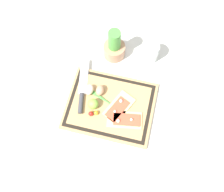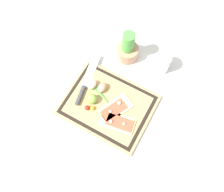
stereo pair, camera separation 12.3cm
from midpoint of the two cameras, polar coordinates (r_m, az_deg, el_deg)
The scene contains 13 objects.
ground_plane at distance 1.25m, azimuth 1.89°, elevation -2.49°, with size 6.00×6.00×0.00m, color silver.
cutting_board at distance 1.24m, azimuth 1.91°, elevation -2.34°, with size 0.41×0.32×0.02m.
pizza_slice_near at distance 1.20m, azimuth 4.20°, elevation -6.10°, with size 0.17×0.11×0.02m.
pizza_slice_far at distance 1.22m, azimuth 3.60°, elevation -3.18°, with size 0.14×0.17×0.02m.
knife at distance 1.26m, azimuth -3.37°, elevation 1.62°, with size 0.08×0.29×0.02m.
egg_brown at distance 1.24m, azimuth 0.61°, elevation 1.50°, with size 0.04×0.05×0.04m, color tan.
egg_pink at distance 1.25m, azimuth -1.57°, elevation 2.19°, with size 0.04×0.05×0.04m, color beige.
lime at distance 1.22m, azimuth -1.62°, elevation -0.97°, with size 0.05×0.05×0.05m, color #7FB742.
cherry_tomato_red at distance 1.22m, azimuth -2.63°, elevation -2.93°, with size 0.02×0.02×0.02m, color red.
cherry_tomato_yellow at distance 1.22m, azimuth -1.46°, elevation -3.05°, with size 0.02×0.02×0.02m, color gold.
scallion_bunch at distance 1.24m, azimuth 1.69°, elevation -1.51°, with size 0.24×0.11×0.01m.
herb_pot at distance 1.32m, azimuth 6.12°, elevation 9.74°, with size 0.11×0.11×0.19m.
sauce_jar at distance 1.33m, azimuth 13.38°, elevation 6.60°, with size 0.08×0.08×0.11m.
Camera 2 is at (0.22, -0.36, 1.18)m, focal length 42.00 mm.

